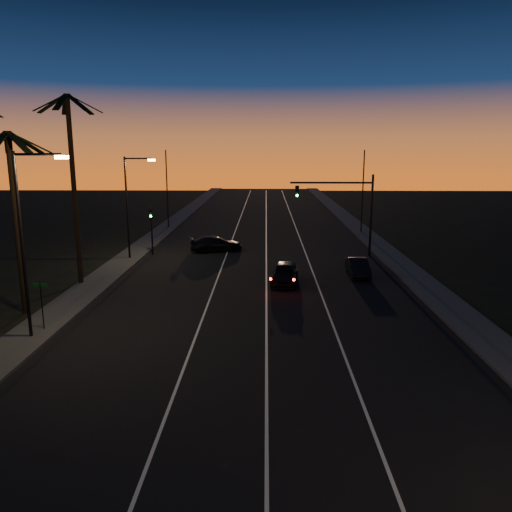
{
  "coord_description": "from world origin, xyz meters",
  "views": [
    {
      "loc": [
        0.44,
        -2.76,
        9.07
      ],
      "look_at": [
        -0.08,
        23.69,
        3.4
      ],
      "focal_mm": 35.0,
      "sensor_mm": 36.0,
      "label": 1
    }
  ],
  "objects_px": {
    "right_car": "(358,267)",
    "cross_car": "(216,244)",
    "signal_mast": "(344,201)",
    "lead_car": "(285,273)"
  },
  "relations": [
    {
      "from": "right_car",
      "to": "cross_car",
      "type": "relative_size",
      "value": 0.77
    },
    {
      "from": "signal_mast",
      "to": "right_car",
      "type": "relative_size",
      "value": 1.81
    },
    {
      "from": "right_car",
      "to": "cross_car",
      "type": "xyz_separation_m",
      "value": [
        -11.23,
        8.78,
        0.05
      ]
    },
    {
      "from": "lead_car",
      "to": "right_car",
      "type": "bearing_deg",
      "value": 22.35
    },
    {
      "from": "right_car",
      "to": "lead_car",
      "type": "bearing_deg",
      "value": -157.65
    },
    {
      "from": "right_car",
      "to": "cross_car",
      "type": "height_order",
      "value": "cross_car"
    },
    {
      "from": "signal_mast",
      "to": "right_car",
      "type": "height_order",
      "value": "signal_mast"
    },
    {
      "from": "lead_car",
      "to": "right_car",
      "type": "height_order",
      "value": "lead_car"
    },
    {
      "from": "signal_mast",
      "to": "cross_car",
      "type": "height_order",
      "value": "signal_mast"
    },
    {
      "from": "lead_car",
      "to": "cross_car",
      "type": "distance_m",
      "value": 12.45
    }
  ]
}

